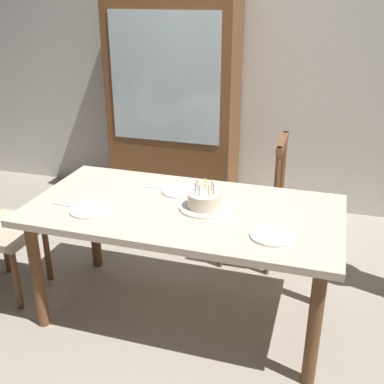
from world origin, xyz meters
The scene contains 11 objects.
ground centered at (0.00, 0.00, 0.00)m, with size 6.40×6.40×0.00m, color #9E9384.
back_wall centered at (0.00, 1.85, 1.30)m, with size 6.40×0.10×2.60m, color beige.
dining_table centered at (0.00, 0.00, 0.65)m, with size 1.76×0.89×0.73m.
birthday_cake centered at (0.12, 0.02, 0.78)m, with size 0.28×0.28×0.16m.
plate_near_celebrant centered at (-0.48, -0.20, 0.74)m, with size 0.22×0.22×0.01m, color white.
plate_far_side centered at (-0.09, 0.20, 0.74)m, with size 0.22×0.22×0.01m, color white.
plate_near_guest centered at (0.53, -0.20, 0.74)m, with size 0.22×0.22×0.01m, color white.
fork_near_celebrant centered at (-0.64, -0.18, 0.74)m, with size 0.18×0.02×0.01m, color silver.
fork_far_side centered at (-0.25, 0.22, 0.74)m, with size 0.18×0.02×0.01m, color silver.
chair_spindle_back centered at (0.28, 0.77, 0.46)m, with size 0.44×0.44×0.95m.
china_cabinet centered at (-0.60, 1.56, 0.95)m, with size 1.10×0.45×1.90m.
Camera 1 is at (0.75, -2.28, 1.86)m, focal length 43.99 mm.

